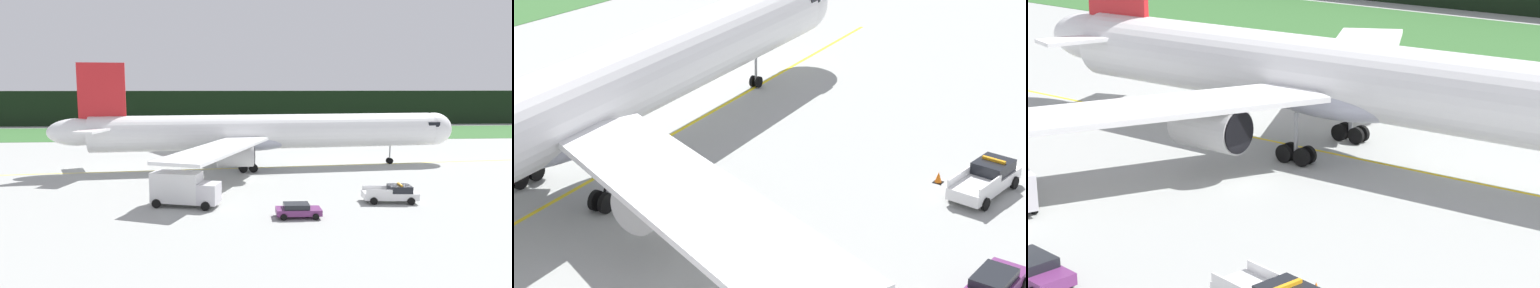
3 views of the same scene
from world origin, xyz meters
The scene contains 4 objects.
ground centered at (0.00, 0.00, 0.00)m, with size 320.00×320.00×0.00m, color #A0A39F.
taxiway_centerline_main centered at (3.00, 8.75, 0.00)m, with size 79.61×0.30×0.01m, color yellow.
airliner centered at (2.15, 8.67, 5.11)m, with size 59.12×46.47×14.95m.
staff_car centered at (3.25, -16.45, 0.70)m, with size 4.14×2.15×1.30m.
Camera 3 is at (36.35, -36.12, 17.08)m, focal length 62.57 mm.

